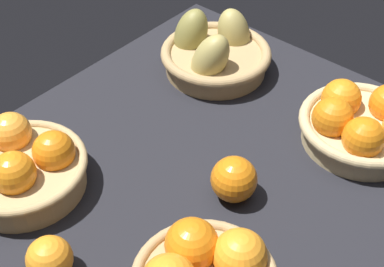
# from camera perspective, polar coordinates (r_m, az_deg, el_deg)

# --- Properties ---
(market_tray) EXTENTS (0.84, 0.72, 0.03)m
(market_tray) POSITION_cam_1_polar(r_m,az_deg,el_deg) (1.03, 0.53, -3.24)
(market_tray) COLOR black
(market_tray) RESTS_ON ground
(basket_far_left) EXTENTS (0.23, 0.23, 0.10)m
(basket_far_left) POSITION_cam_1_polar(r_m,az_deg,el_deg) (1.07, 16.72, 0.91)
(basket_far_left) COLOR tan
(basket_far_left) RESTS_ON market_tray
(basket_near_left_pears) EXTENTS (0.23, 0.23, 0.14)m
(basket_near_left_pears) POSITION_cam_1_polar(r_m,az_deg,el_deg) (1.21, 2.24, 8.04)
(basket_near_left_pears) COLOR tan
(basket_near_left_pears) RESTS_ON market_tray
(basket_near_right) EXTENTS (0.22, 0.22, 0.10)m
(basket_near_right) POSITION_cam_1_polar(r_m,az_deg,el_deg) (0.98, -16.83, -3.22)
(basket_near_right) COLOR tan
(basket_near_right) RESTS_ON market_tray
(loose_orange_front_gap) EXTENTS (0.07, 0.07, 0.07)m
(loose_orange_front_gap) POSITION_cam_1_polar(r_m,az_deg,el_deg) (0.86, -14.04, -12.05)
(loose_orange_front_gap) COLOR orange
(loose_orange_front_gap) RESTS_ON market_tray
(loose_orange_back_gap) EXTENTS (0.08, 0.08, 0.08)m
(loose_orange_back_gap) POSITION_cam_1_polar(r_m,az_deg,el_deg) (0.93, 4.21, -4.58)
(loose_orange_back_gap) COLOR orange
(loose_orange_back_gap) RESTS_ON market_tray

